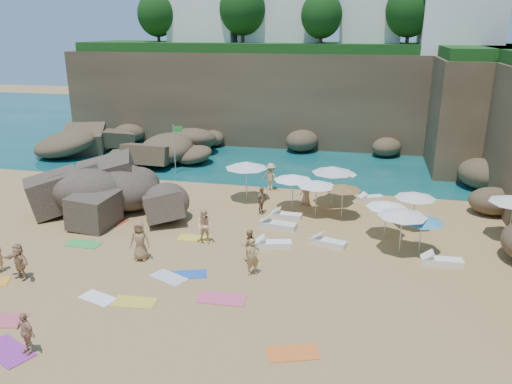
% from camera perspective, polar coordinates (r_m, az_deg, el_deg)
% --- Properties ---
extents(ground, '(120.00, 120.00, 0.00)m').
position_cam_1_polar(ground, '(24.37, -6.20, -6.31)').
color(ground, tan).
rests_on(ground, ground).
extents(seawater, '(120.00, 120.00, 0.00)m').
position_cam_1_polar(seawater, '(52.40, 4.48, 7.17)').
color(seawater, '#0C4751').
rests_on(seawater, ground).
extents(cliff_back, '(44.00, 8.00, 8.00)m').
position_cam_1_polar(cliff_back, '(46.60, 6.14, 10.71)').
color(cliff_back, brown).
rests_on(cliff_back, ground).
extents(cliff_corner, '(10.00, 12.00, 8.00)m').
position_cam_1_polar(cliff_corner, '(42.42, 26.01, 8.23)').
color(cliff_corner, brown).
rests_on(cliff_corner, ground).
extents(rock_promontory, '(12.00, 7.00, 2.00)m').
position_cam_1_polar(rock_promontory, '(42.46, -13.35, 4.06)').
color(rock_promontory, brown).
rests_on(rock_promontory, ground).
extents(clifftop_buildings, '(28.48, 9.48, 7.00)m').
position_cam_1_polar(clifftop_buildings, '(46.90, 7.82, 19.57)').
color(clifftop_buildings, white).
rests_on(clifftop_buildings, cliff_back).
extents(clifftop_trees, '(35.60, 23.82, 4.40)m').
position_cam_1_polar(clifftop_trees, '(40.50, 9.64, 19.72)').
color(clifftop_trees, '#11380F').
rests_on(clifftop_trees, ground).
extents(marina_masts, '(3.10, 0.10, 6.00)m').
position_cam_1_polar(marina_masts, '(56.68, -12.47, 10.72)').
color(marina_masts, white).
rests_on(marina_masts, ground).
extents(rock_outcrop, '(8.01, 6.64, 2.84)m').
position_cam_1_polar(rock_outcrop, '(29.76, -15.14, -2.20)').
color(rock_outcrop, brown).
rests_on(rock_outcrop, ground).
extents(flag_pole, '(0.68, 0.21, 3.54)m').
position_cam_1_polar(flag_pole, '(36.28, -9.17, 5.60)').
color(flag_pole, silver).
rests_on(flag_pole, ground).
extents(parasol_0, '(2.18, 2.18, 2.06)m').
position_cam_1_polar(parasol_0, '(27.84, 6.94, 1.01)').
color(parasol_0, silver).
rests_on(parasol_0, ground).
extents(parasol_1, '(2.23, 2.23, 2.11)m').
position_cam_1_polar(parasol_1, '(28.67, 4.23, 1.71)').
color(parasol_1, silver).
rests_on(parasol_1, ground).
extents(parasol_2, '(2.51, 2.51, 2.37)m').
position_cam_1_polar(parasol_2, '(29.59, 8.80, 2.56)').
color(parasol_2, silver).
rests_on(parasol_2, ground).
extents(parasol_3, '(2.02, 2.02, 1.91)m').
position_cam_1_polar(parasol_3, '(30.75, 9.62, 2.30)').
color(parasol_3, silver).
rests_on(parasol_3, ground).
extents(parasol_4, '(2.02, 2.02, 1.91)m').
position_cam_1_polar(parasol_4, '(25.57, 14.72, -1.37)').
color(parasol_4, silver).
rests_on(parasol_4, ground).
extents(parasol_5, '(2.58, 2.58, 2.44)m').
position_cam_1_polar(parasol_5, '(30.00, -1.10, 3.12)').
color(parasol_5, silver).
rests_on(parasol_5, ground).
extents(parasol_6, '(2.06, 2.06, 1.95)m').
position_cam_1_polar(parasol_6, '(27.72, 9.90, 0.58)').
color(parasol_6, silver).
rests_on(parasol_6, ground).
extents(parasol_7, '(2.11, 2.11, 2.00)m').
position_cam_1_polar(parasol_7, '(27.15, 17.77, -0.33)').
color(parasol_7, silver).
rests_on(parasol_7, ground).
extents(parasol_10, '(1.99, 1.99, 1.89)m').
position_cam_1_polar(parasol_10, '(24.20, 18.49, -2.94)').
color(parasol_10, silver).
rests_on(parasol_10, ground).
extents(parasol_11, '(2.30, 2.30, 2.18)m').
position_cam_1_polar(parasol_11, '(23.95, 16.43, -2.28)').
color(parasol_11, silver).
rests_on(parasol_11, ground).
extents(lounger_0, '(2.07, 0.95, 0.31)m').
position_cam_1_polar(lounger_0, '(26.46, 2.52, -3.80)').
color(lounger_0, silver).
rests_on(lounger_0, ground).
extents(lounger_1, '(1.73, 0.64, 0.27)m').
position_cam_1_polar(lounger_1, '(27.85, 3.49, -2.70)').
color(lounger_1, white).
rests_on(lounger_1, ground).
extents(lounger_2, '(1.62, 1.21, 0.24)m').
position_cam_1_polar(lounger_2, '(31.45, 12.95, -0.67)').
color(lounger_2, white).
rests_on(lounger_2, ground).
extents(lounger_3, '(1.89, 1.03, 0.28)m').
position_cam_1_polar(lounger_3, '(24.25, 1.93, -5.97)').
color(lounger_3, white).
rests_on(lounger_3, ground).
extents(lounger_4, '(1.81, 1.03, 0.27)m').
position_cam_1_polar(lounger_4, '(24.69, 8.31, -5.73)').
color(lounger_4, white).
rests_on(lounger_4, ground).
extents(lounger_5, '(1.83, 0.67, 0.28)m').
position_cam_1_polar(lounger_5, '(24.04, 20.46, -7.43)').
color(lounger_5, white).
rests_on(lounger_5, ground).
extents(towel_4, '(1.70, 0.94, 0.03)m').
position_cam_1_polar(towel_4, '(20.29, -13.72, -12.12)').
color(towel_4, gold).
rests_on(towel_4, ground).
extents(towel_5, '(1.62, 1.13, 0.03)m').
position_cam_1_polar(towel_5, '(20.94, -17.60, -11.48)').
color(towel_5, white).
rests_on(towel_5, ground).
extents(towel_6, '(2.15, 1.66, 0.03)m').
position_cam_1_polar(towel_6, '(19.01, -26.50, -15.95)').
color(towel_6, purple).
rests_on(towel_6, ground).
extents(towel_7, '(2.09, 1.30, 0.03)m').
position_cam_1_polar(towel_7, '(28.62, -16.45, -3.12)').
color(towel_7, '#BF4421').
rests_on(towel_7, ground).
extents(towel_8, '(1.73, 1.26, 0.03)m').
position_cam_1_polar(towel_8, '(21.90, -7.73, -9.32)').
color(towel_8, blue).
rests_on(towel_8, ground).
extents(towel_9, '(1.93, 1.02, 0.03)m').
position_cam_1_polar(towel_9, '(20.01, -3.95, -12.04)').
color(towel_9, '#D95473').
rests_on(towel_9, ground).
extents(towel_10, '(1.86, 1.35, 0.03)m').
position_cam_1_polar(towel_10, '(17.13, 4.23, -17.88)').
color(towel_10, orange).
rests_on(towel_10, ground).
extents(towel_11, '(1.71, 0.87, 0.03)m').
position_cam_1_polar(towel_11, '(25.97, -19.12, -5.64)').
color(towel_11, green).
rests_on(towel_11, ground).
extents(towel_12, '(1.64, 0.90, 0.03)m').
position_cam_1_polar(towel_12, '(25.41, -7.10, -5.24)').
color(towel_12, yellow).
rests_on(towel_12, ground).
extents(towel_13, '(1.80, 1.40, 0.03)m').
position_cam_1_polar(towel_13, '(21.79, -9.94, -9.59)').
color(towel_13, silver).
rests_on(towel_13, ground).
extents(person_stand_1, '(0.88, 0.76, 1.53)m').
position_cam_1_polar(person_stand_1, '(22.61, -0.81, -6.11)').
color(person_stand_1, tan).
rests_on(person_stand_1, ground).
extents(person_stand_2, '(1.25, 0.80, 1.80)m').
position_cam_1_polar(person_stand_2, '(32.30, 1.72, 1.75)').
color(person_stand_2, tan).
rests_on(person_stand_2, ground).
extents(person_stand_3, '(0.69, 1.00, 1.58)m').
position_cam_1_polar(person_stand_3, '(28.22, 0.61, -0.97)').
color(person_stand_3, '#94714A').
rests_on(person_stand_3, ground).
extents(person_stand_4, '(0.85, 0.83, 1.57)m').
position_cam_1_polar(person_stand_4, '(29.82, 5.71, 0.02)').
color(person_stand_4, tan).
rests_on(person_stand_4, ground).
extents(person_stand_5, '(1.47, 0.65, 1.53)m').
position_cam_1_polar(person_stand_5, '(36.27, -15.38, 2.74)').
color(person_stand_5, '#A57D52').
rests_on(person_stand_5, ground).
extents(person_lie_1, '(1.25, 1.64, 0.35)m').
position_cam_1_polar(person_lie_1, '(18.58, -24.60, -15.91)').
color(person_lie_1, tan).
rests_on(person_lie_1, ground).
extents(person_lie_2, '(1.26, 1.97, 0.49)m').
position_cam_1_polar(person_lie_2, '(23.51, -13.01, -7.01)').
color(person_lie_2, '#976F4B').
rests_on(person_lie_2, ground).
extents(person_lie_3, '(1.85, 1.93, 0.42)m').
position_cam_1_polar(person_lie_3, '(23.51, -25.27, -8.49)').
color(person_lie_3, tan).
rests_on(person_lie_3, ground).
extents(person_lie_4, '(1.40, 1.65, 0.38)m').
position_cam_1_polar(person_lie_4, '(21.66, -0.36, -8.94)').
color(person_lie_4, '#A78753').
rests_on(person_lie_4, ground).
extents(person_lie_5, '(1.06, 1.82, 0.65)m').
position_cam_1_polar(person_lie_5, '(24.71, -5.86, -5.11)').
color(person_lie_5, '#F6C28B').
rests_on(person_lie_5, ground).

